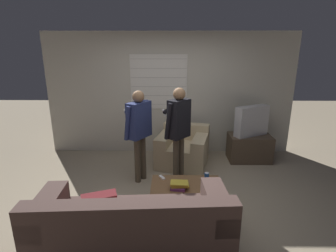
{
  "coord_description": "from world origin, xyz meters",
  "views": [
    {
      "loc": [
        0.03,
        -3.49,
        2.2
      ],
      "look_at": [
        -0.02,
        0.59,
        1.0
      ],
      "focal_mm": 28.0,
      "sensor_mm": 36.0,
      "label": 1
    }
  ],
  "objects_px": {
    "armchair_beige": "(183,149)",
    "coffee_table": "(186,188)",
    "tv": "(252,121)",
    "book_stack": "(179,185)",
    "couch_blue": "(133,230)",
    "person_left_standing": "(139,125)",
    "soda_can": "(207,177)",
    "person_right_standing": "(178,126)",
    "spare_remote": "(162,177)"
  },
  "relations": [
    {
      "from": "armchair_beige",
      "to": "tv",
      "type": "distance_m",
      "value": 1.47
    },
    {
      "from": "coffee_table",
      "to": "person_left_standing",
      "type": "height_order",
      "value": "person_left_standing"
    },
    {
      "from": "person_right_standing",
      "to": "book_stack",
      "type": "bearing_deg",
      "value": -138.99
    },
    {
      "from": "couch_blue",
      "to": "coffee_table",
      "type": "distance_m",
      "value": 1.05
    },
    {
      "from": "tv",
      "to": "book_stack",
      "type": "relative_size",
      "value": 2.84
    },
    {
      "from": "tv",
      "to": "spare_remote",
      "type": "relative_size",
      "value": 5.47
    },
    {
      "from": "armchair_beige",
      "to": "person_right_standing",
      "type": "relative_size",
      "value": 0.68
    },
    {
      "from": "book_stack",
      "to": "spare_remote",
      "type": "height_order",
      "value": "book_stack"
    },
    {
      "from": "spare_remote",
      "to": "person_left_standing",
      "type": "bearing_deg",
      "value": 90.25
    },
    {
      "from": "tv",
      "to": "person_left_standing",
      "type": "bearing_deg",
      "value": -4.43
    },
    {
      "from": "coffee_table",
      "to": "soda_can",
      "type": "height_order",
      "value": "soda_can"
    },
    {
      "from": "couch_blue",
      "to": "person_right_standing",
      "type": "height_order",
      "value": "person_right_standing"
    },
    {
      "from": "tv",
      "to": "book_stack",
      "type": "distance_m",
      "value": 2.41
    },
    {
      "from": "spare_remote",
      "to": "soda_can",
      "type": "bearing_deg",
      "value": -36.66
    },
    {
      "from": "book_stack",
      "to": "soda_can",
      "type": "bearing_deg",
      "value": 27.91
    },
    {
      "from": "armchair_beige",
      "to": "coffee_table",
      "type": "height_order",
      "value": "armchair_beige"
    },
    {
      "from": "person_left_standing",
      "to": "soda_can",
      "type": "bearing_deg",
      "value": -92.92
    },
    {
      "from": "person_right_standing",
      "to": "book_stack",
      "type": "distance_m",
      "value": 1.05
    },
    {
      "from": "armchair_beige",
      "to": "tv",
      "type": "bearing_deg",
      "value": -158.24
    },
    {
      "from": "couch_blue",
      "to": "book_stack",
      "type": "xyz_separation_m",
      "value": [
        0.52,
        0.77,
        0.11
      ]
    },
    {
      "from": "spare_remote",
      "to": "couch_blue",
      "type": "bearing_deg",
      "value": -134.83
    },
    {
      "from": "armchair_beige",
      "to": "tv",
      "type": "relative_size",
      "value": 1.54
    },
    {
      "from": "armchair_beige",
      "to": "soda_can",
      "type": "bearing_deg",
      "value": 114.42
    },
    {
      "from": "person_left_standing",
      "to": "spare_remote",
      "type": "height_order",
      "value": "person_left_standing"
    },
    {
      "from": "armchair_beige",
      "to": "book_stack",
      "type": "xyz_separation_m",
      "value": [
        -0.13,
        -1.67,
        0.13
      ]
    },
    {
      "from": "soda_can",
      "to": "couch_blue",
      "type": "bearing_deg",
      "value": -132.95
    },
    {
      "from": "coffee_table",
      "to": "person_right_standing",
      "type": "xyz_separation_m",
      "value": [
        -0.1,
        0.79,
        0.67
      ]
    },
    {
      "from": "person_right_standing",
      "to": "soda_can",
      "type": "relative_size",
      "value": 12.95
    },
    {
      "from": "person_left_standing",
      "to": "couch_blue",
      "type": "bearing_deg",
      "value": -142.63
    },
    {
      "from": "couch_blue",
      "to": "tv",
      "type": "relative_size",
      "value": 2.93
    },
    {
      "from": "couch_blue",
      "to": "soda_can",
      "type": "relative_size",
      "value": 16.84
    },
    {
      "from": "coffee_table",
      "to": "book_stack",
      "type": "distance_m",
      "value": 0.15
    },
    {
      "from": "tv",
      "to": "person_left_standing",
      "type": "relative_size",
      "value": 0.46
    },
    {
      "from": "couch_blue",
      "to": "person_right_standing",
      "type": "xyz_separation_m",
      "value": [
        0.52,
        1.64,
        0.69
      ]
    },
    {
      "from": "coffee_table",
      "to": "person_left_standing",
      "type": "xyz_separation_m",
      "value": [
        -0.75,
        0.89,
        0.64
      ]
    },
    {
      "from": "tv",
      "to": "book_stack",
      "type": "height_order",
      "value": "tv"
    },
    {
      "from": "armchair_beige",
      "to": "tv",
      "type": "height_order",
      "value": "tv"
    },
    {
      "from": "person_right_standing",
      "to": "spare_remote",
      "type": "height_order",
      "value": "person_right_standing"
    },
    {
      "from": "armchair_beige",
      "to": "spare_remote",
      "type": "bearing_deg",
      "value": 89.1
    },
    {
      "from": "person_left_standing",
      "to": "coffee_table",
      "type": "bearing_deg",
      "value": -106.8
    },
    {
      "from": "tv",
      "to": "spare_remote",
      "type": "distance_m",
      "value": 2.38
    },
    {
      "from": "coffee_table",
      "to": "person_left_standing",
      "type": "relative_size",
      "value": 0.62
    },
    {
      "from": "armchair_beige",
      "to": "person_right_standing",
      "type": "height_order",
      "value": "person_right_standing"
    },
    {
      "from": "armchair_beige",
      "to": "person_right_standing",
      "type": "bearing_deg",
      "value": 95.28
    },
    {
      "from": "person_left_standing",
      "to": "soda_can",
      "type": "xyz_separation_m",
      "value": [
        1.04,
        -0.76,
        -0.54
      ]
    },
    {
      "from": "tv",
      "to": "spare_remote",
      "type": "xyz_separation_m",
      "value": [
        -1.73,
        -1.58,
        -0.43
      ]
    },
    {
      "from": "coffee_table",
      "to": "person_right_standing",
      "type": "bearing_deg",
      "value": 97.17
    },
    {
      "from": "armchair_beige",
      "to": "book_stack",
      "type": "relative_size",
      "value": 4.38
    },
    {
      "from": "couch_blue",
      "to": "armchair_beige",
      "type": "bearing_deg",
      "value": 71.74
    },
    {
      "from": "soda_can",
      "to": "armchair_beige",
      "type": "bearing_deg",
      "value": 100.44
    }
  ]
}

